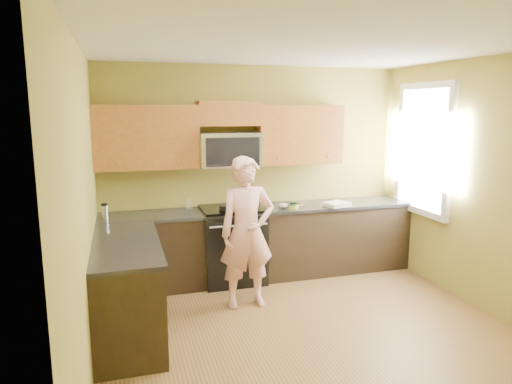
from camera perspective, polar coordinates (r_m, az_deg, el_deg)
name	(u,v)px	position (r m, az deg, el deg)	size (l,w,h in m)	color
floor	(315,337)	(4.68, 7.24, -17.34)	(4.00, 4.00, 0.00)	brown
ceiling	(322,45)	(4.18, 8.12, 17.58)	(4.00, 4.00, 0.00)	white
wall_back	(255,171)	(6.08, -0.08, 2.62)	(4.00, 4.00, 0.00)	olive
wall_front	(483,274)	(2.60, 26.23, -9.06)	(4.00, 4.00, 0.00)	olive
wall_left	(84,213)	(3.87, -20.48, -2.48)	(4.00, 4.00, 0.00)	olive
wall_right	(497,188)	(5.36, 27.57, 0.39)	(4.00, 4.00, 0.00)	olive
cabinet_back_run	(262,244)	(5.99, 0.75, -6.41)	(4.00, 0.60, 0.88)	black
cabinet_left_run	(127,290)	(4.70, -15.58, -11.59)	(0.60, 1.60, 0.88)	black
countertop_back	(262,209)	(5.87, 0.79, -2.13)	(4.00, 0.62, 0.04)	black
countertop_left	(126,244)	(4.55, -15.74, -6.20)	(0.62, 1.60, 0.04)	black
stove	(232,244)	(5.86, -2.94, -6.46)	(0.76, 0.65, 0.95)	black
microwave	(229,166)	(5.77, -3.33, 3.19)	(0.76, 0.40, 0.42)	silver
upper_cab_left	(148,169)	(5.67, -13.21, 2.80)	(1.22, 0.33, 0.75)	brown
upper_cab_right	(298,163)	(6.09, 5.25, 3.54)	(1.12, 0.33, 0.75)	brown
upper_cab_over_mw	(228,113)	(5.76, -3.48, 9.66)	(0.76, 0.33, 0.30)	brown
window	(424,149)	(6.22, 19.99, 4.96)	(0.06, 1.06, 1.66)	white
woman	(247,233)	(5.04, -1.11, -5.03)	(0.61, 0.40, 1.66)	#FA7E7D
frying_pan	(229,209)	(5.65, -3.35, -2.11)	(0.24, 0.42, 0.05)	black
butter_tub	(294,209)	(5.83, 4.68, -2.05)	(0.12, 0.12, 0.08)	#FFFB43
toast_slice	(298,205)	(6.03, 5.15, -1.56)	(0.11, 0.11, 0.01)	#B27F47
napkin_a	(244,208)	(5.71, -1.46, -1.95)	(0.11, 0.12, 0.06)	silver
napkin_b	(283,206)	(5.82, 3.38, -1.70)	(0.12, 0.13, 0.07)	silver
dish_towel	(337,204)	(6.04, 9.92, -1.49)	(0.30, 0.24, 0.05)	white
travel_mug	(105,218)	(5.57, -18.11, -3.10)	(0.08, 0.08, 0.17)	silver
glass_c	(188,204)	(5.83, -8.34, -1.51)	(0.07, 0.07, 0.12)	silver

